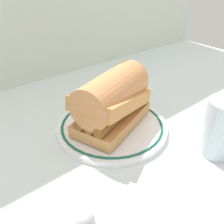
# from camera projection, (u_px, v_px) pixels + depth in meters

# --- Properties ---
(ground_plane) EXTENTS (1.50, 1.50, 0.00)m
(ground_plane) POSITION_uv_depth(u_px,v_px,m) (123.00, 133.00, 0.53)
(ground_plane) COLOR silver
(plate) EXTENTS (0.25, 0.25, 0.01)m
(plate) POSITION_uv_depth(u_px,v_px,m) (112.00, 126.00, 0.54)
(plate) COLOR white
(plate) RESTS_ON ground_plane
(sausage_sandwich) EXTENTS (0.21, 0.16, 0.12)m
(sausage_sandwich) POSITION_uv_depth(u_px,v_px,m) (112.00, 100.00, 0.51)
(sausage_sandwich) COLOR tan
(sausage_sandwich) RESTS_ON plate
(drinking_glass) EXTENTS (0.07, 0.07, 0.11)m
(drinking_glass) POSITION_uv_depth(u_px,v_px,m) (221.00, 131.00, 0.45)
(drinking_glass) COLOR silver
(drinking_glass) RESTS_ON ground_plane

